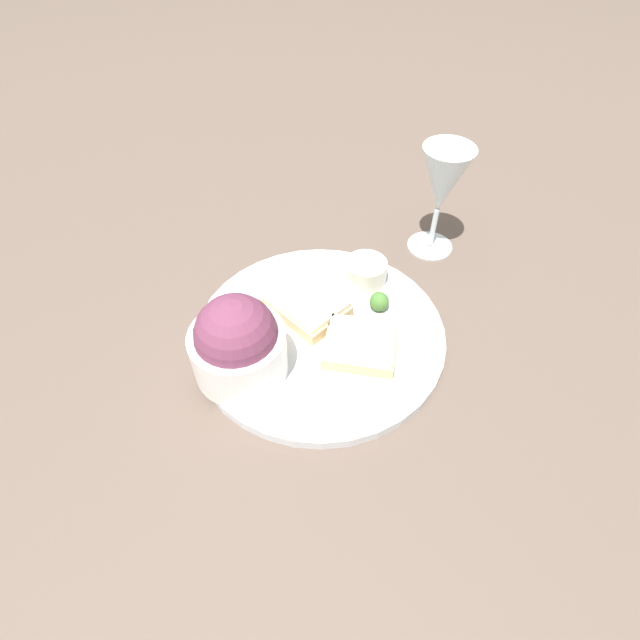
{
  "coord_description": "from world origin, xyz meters",
  "views": [
    {
      "loc": [
        0.08,
        -0.42,
        0.51
      ],
      "look_at": [
        0.0,
        0.0,
        0.03
      ],
      "focal_mm": 28.0,
      "sensor_mm": 36.0,
      "label": 1
    }
  ],
  "objects_px": {
    "cheese_toast_far": "(360,345)",
    "wine_glass": "(443,184)",
    "salad_bowl": "(238,344)",
    "cheese_toast_near": "(307,305)",
    "sauce_ramekin": "(366,271)"
  },
  "relations": [
    {
      "from": "cheese_toast_far",
      "to": "cheese_toast_near",
      "type": "bearing_deg",
      "value": 145.01
    },
    {
      "from": "salad_bowl",
      "to": "cheese_toast_far",
      "type": "relative_size",
      "value": 1.27
    },
    {
      "from": "cheese_toast_near",
      "to": "cheese_toast_far",
      "type": "relative_size",
      "value": 1.41
    },
    {
      "from": "cheese_toast_far",
      "to": "wine_glass",
      "type": "distance_m",
      "value": 0.27
    },
    {
      "from": "salad_bowl",
      "to": "sauce_ramekin",
      "type": "distance_m",
      "value": 0.22
    },
    {
      "from": "cheese_toast_near",
      "to": "cheese_toast_far",
      "type": "height_order",
      "value": "same"
    },
    {
      "from": "cheese_toast_near",
      "to": "wine_glass",
      "type": "xyz_separation_m",
      "value": [
        0.16,
        0.18,
        0.09
      ]
    },
    {
      "from": "sauce_ramekin",
      "to": "cheese_toast_far",
      "type": "height_order",
      "value": "sauce_ramekin"
    },
    {
      "from": "cheese_toast_near",
      "to": "wine_glass",
      "type": "bearing_deg",
      "value": 49.28
    },
    {
      "from": "salad_bowl",
      "to": "sauce_ramekin",
      "type": "bearing_deg",
      "value": 55.05
    },
    {
      "from": "sauce_ramekin",
      "to": "cheese_toast_near",
      "type": "bearing_deg",
      "value": -132.9
    },
    {
      "from": "cheese_toast_far",
      "to": "salad_bowl",
      "type": "bearing_deg",
      "value": -159.04
    },
    {
      "from": "cheese_toast_near",
      "to": "wine_glass",
      "type": "distance_m",
      "value": 0.26
    },
    {
      "from": "sauce_ramekin",
      "to": "cheese_toast_far",
      "type": "bearing_deg",
      "value": -85.78
    },
    {
      "from": "salad_bowl",
      "to": "sauce_ramekin",
      "type": "xyz_separation_m",
      "value": [
        0.13,
        0.18,
        -0.03
      ]
    }
  ]
}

